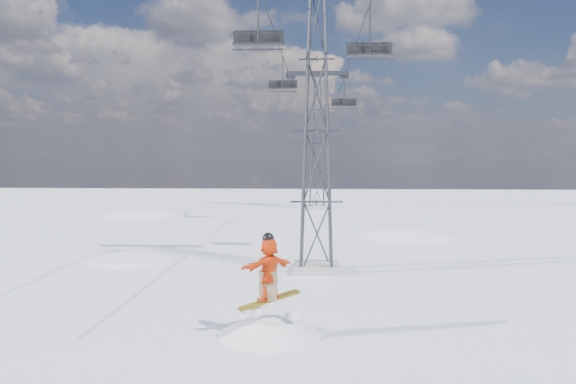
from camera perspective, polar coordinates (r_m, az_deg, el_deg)
name	(u,v)px	position (r m, az deg, el deg)	size (l,w,h in m)	color
ground	(284,337)	(14.62, -0.44, -14.53)	(120.00, 120.00, 0.00)	white
snow_terrain	(230,374)	(38.26, -5.92, -17.93)	(39.00, 37.00, 22.00)	white
lift_tower_near	(317,132)	(21.86, 2.93, 6.11)	(5.20, 1.80, 11.43)	#999999
lift_tower_far	(317,144)	(46.85, 2.97, 4.92)	(5.20, 1.80, 11.43)	#999999
haul_cables	(317,47)	(33.92, 2.99, 14.47)	(4.46, 51.00, 0.06)	black
lift_chair_near	(258,39)	(21.92, -3.02, 15.27)	(1.92, 0.55, 2.38)	black
lift_chair_mid	(370,50)	(24.44, 8.29, 14.08)	(1.90, 0.55, 2.36)	black
lift_chair_far	(283,85)	(36.52, -0.53, 10.78)	(1.86, 0.54, 2.31)	black
lift_chair_extra	(344,103)	(46.81, 5.72, 8.99)	(2.07, 0.60, 2.57)	black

